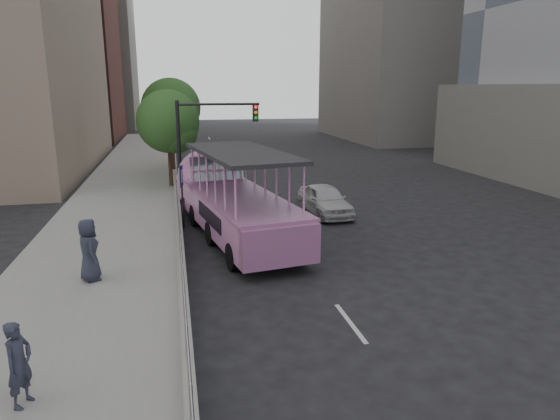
% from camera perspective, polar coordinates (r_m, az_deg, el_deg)
% --- Properties ---
extents(ground, '(160.00, 160.00, 0.00)m').
position_cam_1_polar(ground, '(14.60, 1.58, -9.70)').
color(ground, black).
extents(sidewalk, '(5.50, 80.00, 0.30)m').
position_cam_1_polar(sidewalk, '(23.83, -17.91, -0.61)').
color(sidewalk, gray).
rests_on(sidewalk, ground).
extents(kerb_wall, '(0.24, 30.00, 0.36)m').
position_cam_1_polar(kerb_wall, '(15.93, -11.19, -6.06)').
color(kerb_wall, gray).
rests_on(kerb_wall, sidewalk).
extents(guardrail, '(0.07, 22.00, 0.71)m').
position_cam_1_polar(guardrail, '(15.72, -11.31, -3.79)').
color(guardrail, '#ABABB0').
rests_on(guardrail, kerb_wall).
extents(duck_boat, '(4.31, 10.97, 3.55)m').
position_cam_1_polar(duck_boat, '(20.25, -5.59, 0.92)').
color(duck_boat, black).
rests_on(duck_boat, ground).
extents(car, '(1.92, 4.21, 1.40)m').
position_cam_1_polar(car, '(23.42, 5.16, 1.16)').
color(car, silver).
rests_on(car, ground).
extents(pedestrian_near, '(0.58, 0.69, 1.60)m').
position_cam_1_polar(pedestrian_near, '(10.27, -27.67, -15.34)').
color(pedestrian_near, '#2B2F3F').
rests_on(pedestrian_near, sidewalk).
extents(pedestrian_far, '(0.86, 1.05, 1.86)m').
position_cam_1_polar(pedestrian_far, '(15.59, -21.01, -4.28)').
color(pedestrian_far, '#2B2F3F').
rests_on(pedestrian_far, sidewalk).
extents(parking_sign, '(0.16, 0.59, 2.69)m').
position_cam_1_polar(parking_sign, '(21.20, -11.14, 2.35)').
color(parking_sign, black).
rests_on(parking_sign, ground).
extents(traffic_signal, '(4.20, 0.32, 5.20)m').
position_cam_1_polar(traffic_signal, '(25.64, -8.83, 8.49)').
color(traffic_signal, black).
rests_on(traffic_signal, ground).
extents(street_tree_near, '(3.52, 3.52, 5.72)m').
position_cam_1_polar(street_tree_near, '(28.99, -12.48, 9.58)').
color(street_tree_near, '#322116').
rests_on(street_tree_near, ground).
extents(street_tree_far, '(3.97, 3.97, 6.45)m').
position_cam_1_polar(street_tree_far, '(34.95, -12.18, 11.08)').
color(street_tree_far, '#322116').
rests_on(street_tree_far, ground).
extents(midrise_brick, '(18.00, 16.00, 26.00)m').
position_cam_1_polar(midrise_brick, '(63.17, -27.17, 18.97)').
color(midrise_brick, brown).
rests_on(midrise_brick, ground).
extents(midrise_stone_b, '(16.00, 14.00, 20.00)m').
position_cam_1_polar(midrise_stone_b, '(78.16, -22.44, 15.95)').
color(midrise_stone_b, slate).
rests_on(midrise_stone_b, ground).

